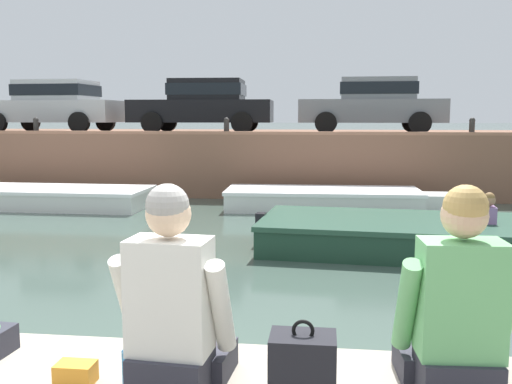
# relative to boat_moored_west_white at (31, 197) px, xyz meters

# --- Properties ---
(ground_plane) EXTENTS (400.00, 400.00, 0.00)m
(ground_plane) POSITION_rel_boat_moored_west_white_xyz_m (6.19, -4.04, -0.23)
(ground_plane) COLOR #42564C
(far_quay_wall) EXTENTS (60.00, 6.00, 1.71)m
(far_quay_wall) POSITION_rel_boat_moored_west_white_xyz_m (6.19, 4.86, 0.62)
(far_quay_wall) COLOR brown
(far_quay_wall) RESTS_ON ground
(far_wall_coping) EXTENTS (60.00, 0.24, 0.08)m
(far_wall_coping) POSITION_rel_boat_moored_west_white_xyz_m (6.19, 1.98, 1.51)
(far_wall_coping) COLOR #9F6C52
(far_wall_coping) RESTS_ON far_quay_wall
(boat_moored_west_white) EXTENTS (6.30, 1.89, 0.47)m
(boat_moored_west_white) POSITION_rel_boat_moored_west_white_xyz_m (0.00, 0.00, 0.00)
(boat_moored_west_white) COLOR white
(boat_moored_west_white) RESTS_ON ground
(boat_moored_central_white) EXTENTS (5.44, 1.84, 0.48)m
(boat_moored_central_white) POSITION_rel_boat_moored_west_white_xyz_m (7.27, 0.47, 0.00)
(boat_moored_central_white) COLOR white
(boat_moored_central_white) RESTS_ON ground
(motorboat_passing) EXTENTS (6.78, 2.67, 1.00)m
(motorboat_passing) POSITION_rel_boat_moored_west_white_xyz_m (9.11, -3.68, 0.02)
(motorboat_passing) COLOR #193828
(motorboat_passing) RESTS_ON ground
(car_leftmost_silver) EXTENTS (4.23, 2.11, 1.54)m
(car_leftmost_silver) POSITION_rel_boat_moored_west_white_xyz_m (-1.08, 3.65, 2.32)
(car_leftmost_silver) COLOR #B7BABC
(car_leftmost_silver) RESTS_ON far_quay_wall
(car_left_inner_black) EXTENTS (4.16, 2.05, 1.54)m
(car_left_inner_black) POSITION_rel_boat_moored_west_white_xyz_m (3.54, 3.65, 2.32)
(car_left_inner_black) COLOR black
(car_left_inner_black) RESTS_ON far_quay_wall
(car_centre_grey) EXTENTS (4.07, 1.98, 1.54)m
(car_centre_grey) POSITION_rel_boat_moored_west_white_xyz_m (8.43, 3.65, 2.32)
(car_centre_grey) COLOR slate
(car_centre_grey) RESTS_ON far_quay_wall
(mooring_bollard_west) EXTENTS (0.15, 0.15, 0.45)m
(mooring_bollard_west) POSITION_rel_boat_moored_west_white_xyz_m (-0.89, 2.11, 1.71)
(mooring_bollard_west) COLOR #2D2B28
(mooring_bollard_west) RESTS_ON far_quay_wall
(mooring_bollard_mid) EXTENTS (0.15, 0.15, 0.45)m
(mooring_bollard_mid) POSITION_rel_boat_moored_west_white_xyz_m (4.47, 2.11, 1.71)
(mooring_bollard_mid) COLOR #2D2B28
(mooring_bollard_mid) RESTS_ON far_quay_wall
(mooring_bollard_east) EXTENTS (0.15, 0.15, 0.45)m
(mooring_bollard_east) POSITION_rel_boat_moored_west_white_xyz_m (10.77, 2.11, 1.71)
(mooring_bollard_east) COLOR #2D2B28
(mooring_bollard_east) RESTS_ON far_quay_wall
(person_seated_right) EXTENTS (0.55, 0.55, 0.97)m
(person_seated_right) POSITION_rel_boat_moored_west_white_xyz_m (6.42, -10.52, 1.06)
(person_seated_right) COLOR #282833
(person_seated_right) RESTS_ON near_quay
(person_seated_middle) EXTENTS (0.55, 0.54, 0.97)m
(person_seated_middle) POSITION_rel_boat_moored_west_white_xyz_m (7.68, -10.40, 1.06)
(person_seated_middle) COLOR #282833
(person_seated_middle) RESTS_ON near_quay
(bottle_drink) EXTENTS (0.06, 0.06, 0.20)m
(bottle_drink) POSITION_rel_boat_moored_west_white_xyz_m (6.20, -10.53, 0.78)
(bottle_drink) COLOR #3F8CCC
(bottle_drink) RESTS_ON near_quay
(backpack_on_ledge) EXTENTS (0.28, 0.24, 0.41)m
(backpack_on_ledge) POSITION_rel_boat_moored_west_white_xyz_m (7.01, -10.63, 0.85)
(backpack_on_ledge) COLOR black
(backpack_on_ledge) RESTS_ON near_quay
(snack_bag) EXTENTS (0.18, 0.12, 0.10)m
(snack_bag) POSITION_rel_boat_moored_west_white_xyz_m (5.94, -10.51, 0.74)
(snack_bag) COLOR orange
(snack_bag) RESTS_ON near_quay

